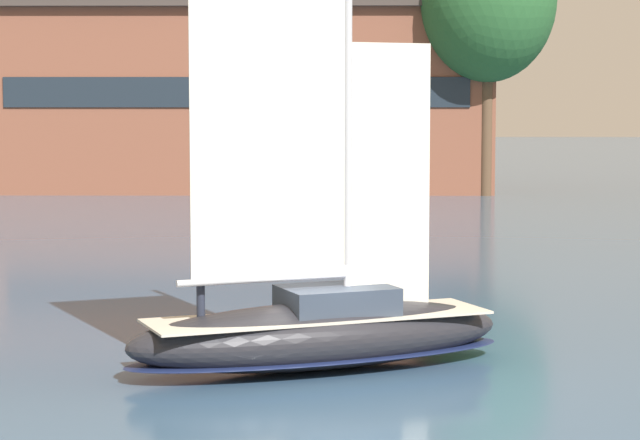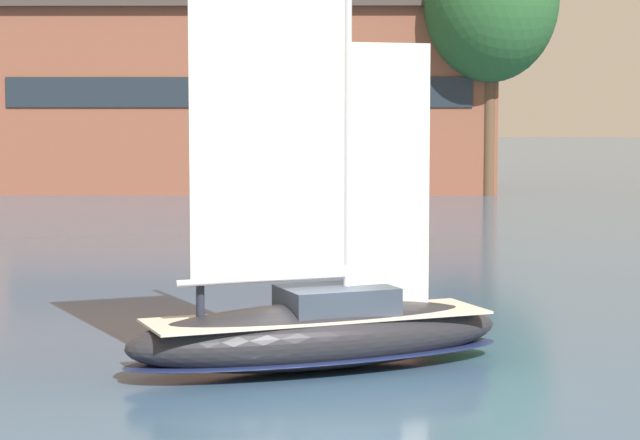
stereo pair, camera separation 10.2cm
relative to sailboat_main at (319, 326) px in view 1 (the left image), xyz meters
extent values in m
plane|color=#385675|center=(-0.01, -0.01, -1.05)|extent=(400.00, 400.00, 0.00)
cube|color=brown|center=(-6.32, 62.84, 5.41)|extent=(35.50, 14.12, 12.92)
cube|color=#1E2833|center=(-6.32, 55.72, 6.05)|extent=(31.95, 0.10, 2.07)
cube|color=#423833|center=(-6.32, 62.84, 12.21)|extent=(36.70, 15.32, 0.70)
cylinder|color=brown|center=(10.84, 55.98, 4.10)|extent=(0.82, 0.82, 10.31)
ellipsoid|color=#232328|center=(-0.01, -0.01, -0.24)|extent=(9.83, 6.13, 1.62)
ellipsoid|color=#19234C|center=(-0.01, -0.01, -0.69)|extent=(9.93, 6.19, 0.19)
cube|color=beige|center=(-0.01, -0.01, 0.23)|extent=(8.61, 5.29, 0.06)
cube|color=#333D4C|center=(0.43, 0.18, 0.60)|extent=(3.18, 2.75, 0.67)
cylinder|color=silver|center=(0.69, 0.29, 6.22)|extent=(0.19, 0.19, 11.92)
cylinder|color=silver|center=(-1.29, -0.54, 1.22)|extent=(4.02, 1.80, 0.16)
cube|color=silver|center=(-1.13, -0.47, 6.10)|extent=(3.66, 1.54, 9.77)
cube|color=silver|center=(1.75, 0.73, 3.54)|extent=(1.95, 0.83, 6.55)
cylinder|color=#232838|center=(-2.77, -0.81, 0.69)|extent=(0.26, 0.26, 0.85)
cylinder|color=#262628|center=(-2.77, -0.81, 1.44)|extent=(0.44, 0.44, 0.65)
sphere|color=tan|center=(-2.77, -0.81, 1.88)|extent=(0.24, 0.24, 0.24)
camera|label=1|loc=(0.35, -29.73, 5.39)|focal=70.00mm
camera|label=2|loc=(0.45, -29.73, 5.39)|focal=70.00mm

